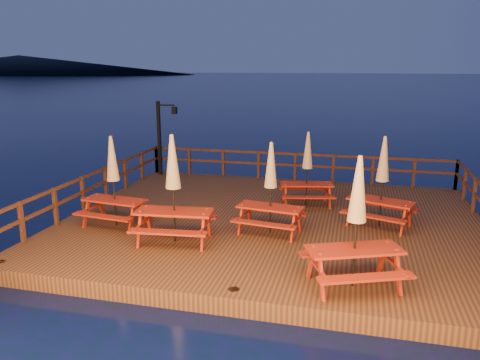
{
  "coord_description": "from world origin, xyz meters",
  "views": [
    {
      "loc": [
        2.23,
        -13.0,
        4.85
      ],
      "look_at": [
        -1.17,
        0.6,
        1.36
      ],
      "focal_mm": 35.0,
      "sensor_mm": 36.0,
      "label": 1
    }
  ],
  "objects_px": {
    "lamp_post": "(163,131)",
    "picnic_table_0": "(356,220)",
    "picnic_table_2": "(113,180)",
    "picnic_table_1": "(307,168)"
  },
  "relations": [
    {
      "from": "picnic_table_1",
      "to": "picnic_table_2",
      "type": "bearing_deg",
      "value": -160.21
    },
    {
      "from": "lamp_post",
      "to": "picnic_table_1",
      "type": "height_order",
      "value": "lamp_post"
    },
    {
      "from": "lamp_post",
      "to": "picnic_table_1",
      "type": "distance_m",
      "value": 6.86
    },
    {
      "from": "lamp_post",
      "to": "picnic_table_0",
      "type": "distance_m",
      "value": 11.42
    },
    {
      "from": "picnic_table_2",
      "to": "lamp_post",
      "type": "bearing_deg",
      "value": 107.45
    },
    {
      "from": "picnic_table_2",
      "to": "picnic_table_1",
      "type": "bearing_deg",
      "value": 39.95
    },
    {
      "from": "picnic_table_1",
      "to": "lamp_post",
      "type": "bearing_deg",
      "value": 141.28
    },
    {
      "from": "picnic_table_0",
      "to": "picnic_table_2",
      "type": "xyz_separation_m",
      "value": [
        -6.56,
        2.2,
        -0.09
      ]
    },
    {
      "from": "picnic_table_0",
      "to": "picnic_table_2",
      "type": "height_order",
      "value": "picnic_table_0"
    },
    {
      "from": "lamp_post",
      "to": "picnic_table_0",
      "type": "height_order",
      "value": "lamp_post"
    }
  ]
}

